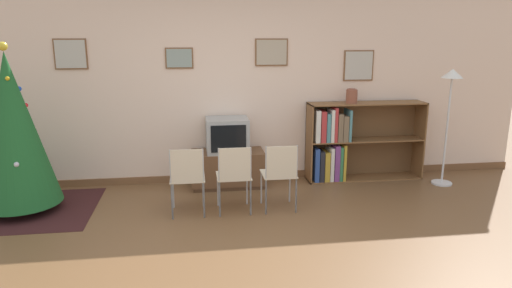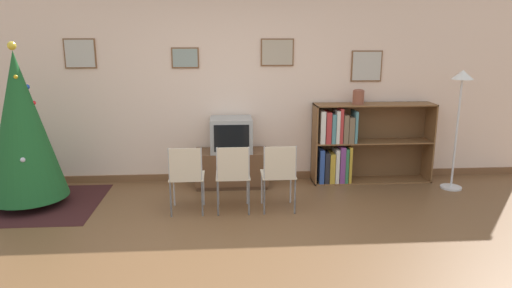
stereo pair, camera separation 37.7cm
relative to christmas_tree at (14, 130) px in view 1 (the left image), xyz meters
The scene contains 12 objects.
ground_plane 3.08m from the christmas_tree, 32.08° to the right, with size 24.00×24.00×0.00m, color brown.
wall_back 2.65m from the christmas_tree, 19.79° to the left, with size 8.88×0.11×2.70m.
area_rug 0.98m from the christmas_tree, 150.41° to the left, with size 1.67×1.42×0.01m.
christmas_tree is the anchor object (origin of this frame).
tv_console 2.67m from the christmas_tree, 13.04° to the left, with size 0.99×0.48×0.50m.
television 2.58m from the christmas_tree, 12.99° to the left, with size 0.56×0.47×0.46m.
folding_chair_left 2.07m from the christmas_tree, 12.06° to the right, with size 0.40×0.40×0.82m.
folding_chair_center 2.59m from the christmas_tree, ahead, with size 0.40×0.40×0.82m.
folding_chair_right 3.11m from the christmas_tree, ahead, with size 0.40×0.40×0.82m.
bookshelf 4.26m from the christmas_tree, ahead, with size 1.68×0.36×1.12m.
vase 4.31m from the christmas_tree, ahead, with size 0.16×0.16×0.20m.
standing_lamp 5.52m from the christmas_tree, ahead, with size 0.28×0.28×1.61m.
Camera 1 is at (-0.43, -3.92, 2.07)m, focal length 32.00 mm.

